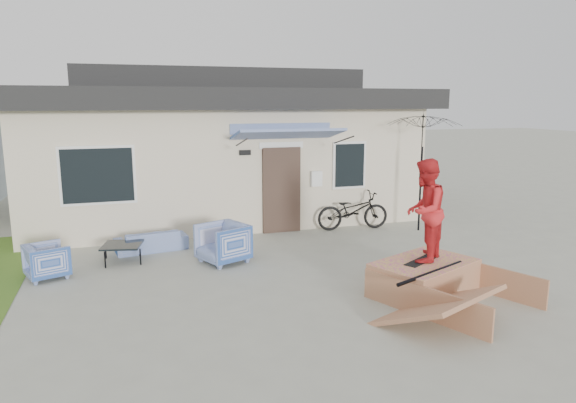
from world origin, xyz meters
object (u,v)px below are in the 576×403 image
object	(u,v)px
coffee_table	(123,253)
skate_ramp	(424,278)
loveseat	(151,237)
bicycle	(353,206)
armchair_left	(47,259)
skateboard	(422,260)
skater	(425,208)
armchair_right	(223,241)
patio_umbrella	(422,161)

from	to	relation	value
coffee_table	skate_ramp	xyz separation A→B (m)	(4.79, -3.44, 0.10)
loveseat	bicycle	bearing A→B (deg)	175.85
loveseat	skate_ramp	xyz separation A→B (m)	(4.19, -4.09, -0.02)
armchair_left	skateboard	xyz separation A→B (m)	(6.09, -2.79, 0.23)
loveseat	coffee_table	world-z (taller)	loveseat
loveseat	skater	world-z (taller)	skater
loveseat	skater	size ratio (longest dim) A/B	0.89
skate_ramp	armchair_right	bearing A→B (deg)	113.35
skater	patio_umbrella	bearing A→B (deg)	-164.74
skater	skateboard	bearing A→B (deg)	-43.25
loveseat	patio_umbrella	world-z (taller)	patio_umbrella
armchair_left	skate_ramp	distance (m)	6.73
loveseat	skate_ramp	distance (m)	5.85
skate_ramp	skateboard	bearing A→B (deg)	90.00
skate_ramp	bicycle	bearing A→B (deg)	57.39
loveseat	skate_ramp	bearing A→B (deg)	127.11
patio_umbrella	coffee_table	bearing A→B (deg)	-176.52
bicycle	skater	xyz separation A→B (m)	(-0.80, -4.42, 0.87)
loveseat	armchair_right	bearing A→B (deg)	126.25
armchair_left	loveseat	bearing A→B (deg)	-77.42
loveseat	patio_umbrella	distance (m)	6.67
armchair_right	skater	bearing A→B (deg)	23.02
bicycle	coffee_table	bearing A→B (deg)	106.03
armchair_right	coffee_table	xyz separation A→B (m)	(-1.92, 0.67, -0.26)
armchair_right	patio_umbrella	distance (m)	5.46
skate_ramp	skateboard	size ratio (longest dim) A/B	2.58
skateboard	skater	world-z (taller)	skater
coffee_table	skate_ramp	size ratio (longest dim) A/B	0.33
coffee_table	skate_ramp	distance (m)	5.90
bicycle	armchair_right	bearing A→B (deg)	120.57
bicycle	skate_ramp	xyz separation A→B (m)	(-0.78, -4.47, -0.31)
coffee_table	patio_umbrella	bearing A→B (deg)	3.48
loveseat	armchair_left	xyz separation A→B (m)	(-1.92, -1.25, 0.06)
armchair_right	patio_umbrella	world-z (taller)	patio_umbrella
bicycle	skate_ramp	distance (m)	4.55
bicycle	patio_umbrella	bearing A→B (deg)	-106.03
coffee_table	bicycle	bearing A→B (deg)	10.55
bicycle	patio_umbrella	xyz separation A→B (m)	(1.54, -0.61, 1.16)
armchair_left	skater	world-z (taller)	skater
armchair_left	skater	bearing A→B (deg)	-135.16
armchair_right	bicycle	size ratio (longest dim) A/B	0.48
coffee_table	skateboard	size ratio (longest dim) A/B	0.86
bicycle	skateboard	size ratio (longest dim) A/B	2.13
armchair_right	coffee_table	distance (m)	2.05
loveseat	armchair_right	xyz separation A→B (m)	(1.32, -1.33, 0.14)
skate_ramp	skater	bearing A→B (deg)	90.00
skateboard	skater	size ratio (longest dim) A/B	0.51
armchair_left	armchair_right	bearing A→B (deg)	-111.85
patio_umbrella	skate_ramp	bearing A→B (deg)	-120.92
armchair_left	skater	size ratio (longest dim) A/B	0.42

